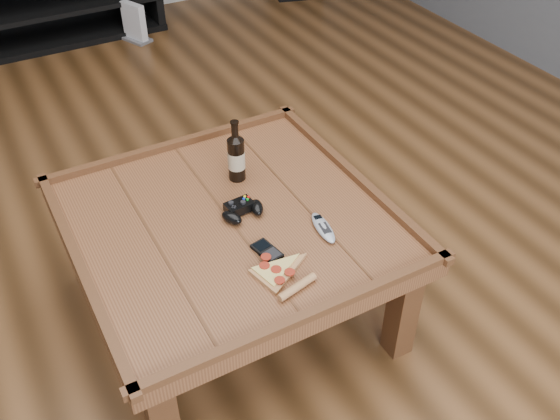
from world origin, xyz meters
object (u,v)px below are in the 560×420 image
smartphone (267,251)px  remote_control (323,228)px  coffee_table (230,233)px  media_console (49,3)px  game_controller (242,210)px  pizza_slice (279,274)px  game_console (134,24)px  beer_bottle (236,156)px

smartphone → remote_control: bearing=-9.7°
coffee_table → remote_control: 0.31m
media_console → smartphone: 2.96m
coffee_table → smartphone: bearing=-80.6°
smartphone → game_controller: bearing=74.7°
pizza_slice → game_console: (0.44, 2.77, -0.34)m
beer_bottle → coffee_table: bearing=-122.4°
game_controller → smartphone: (-0.01, -0.20, -0.01)m
pizza_slice → remote_control: pizza_slice is taller
coffee_table → remote_control: bearing=-39.1°
smartphone → game_console: smartphone is taller
beer_bottle → remote_control: size_ratio=1.44×
smartphone → remote_control: (0.21, 0.00, 0.00)m
game_controller → game_console: (0.41, 2.47, -0.36)m
smartphone → game_console: bearing=69.8°
coffee_table → media_console: size_ratio=0.74×
media_console → beer_bottle: size_ratio=6.05×
remote_control → game_console: (0.22, 2.66, -0.35)m
game_controller → pizza_slice: game_controller is taller
game_controller → remote_control: game_controller is taller
beer_bottle → smartphone: (-0.09, -0.39, -0.09)m
media_console → beer_bottle: 2.58m
game_console → pizza_slice: bearing=-122.3°
game_controller → smartphone: 0.20m
remote_control → beer_bottle: bearing=115.4°
beer_bottle → remote_control: beer_bottle is taller
game_controller → pizza_slice: (-0.03, -0.30, -0.01)m
coffee_table → game_console: bearing=79.5°
media_console → beer_bottle: beer_bottle is taller
smartphone → game_console: (0.43, 2.67, -0.34)m
coffee_table → smartphone: size_ratio=9.40×
media_console → beer_bottle: (0.12, -2.56, 0.30)m
beer_bottle → game_console: beer_bottle is taller
beer_bottle → game_console: size_ratio=0.92×
remote_control → smartphone: bearing=-170.0°
coffee_table → game_controller: bearing=0.2°
coffee_table → game_controller: game_controller is taller
media_console → game_console: media_console is taller
coffee_table → remote_control: coffee_table is taller
beer_bottle → game_controller: size_ratio=1.43×
media_console → game_console: 0.55m
coffee_table → beer_bottle: (0.12, 0.19, 0.15)m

